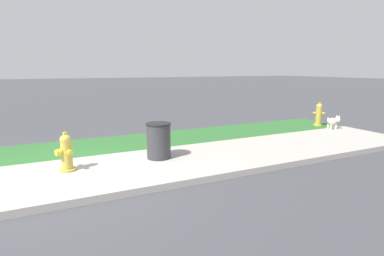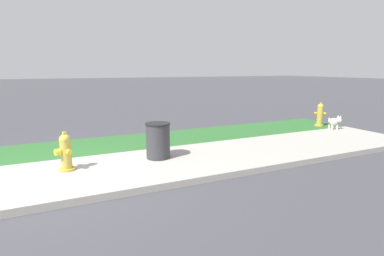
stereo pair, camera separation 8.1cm
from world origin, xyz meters
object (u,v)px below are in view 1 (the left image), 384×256
Objects in this scene: fire_hydrant_at_driveway at (66,153)px; small_white_dog at (334,121)px; trash_bin at (159,141)px; fire_hydrant_across_street at (319,114)px.

fire_hydrant_at_driveway is 1.49× the size of small_white_dog.
trash_bin is (-6.08, -0.57, 0.12)m from small_white_dog.
fire_hydrant_across_street is (8.02, 1.30, 0.03)m from fire_hydrant_at_driveway.
fire_hydrant_at_driveway is 1.85m from trash_bin.
small_white_dog is 0.65× the size of trash_bin.
fire_hydrant_across_street is 6.30m from trash_bin.
fire_hydrant_at_driveway is 8.13m from fire_hydrant_across_street.
fire_hydrant_at_driveway is 0.97× the size of trash_bin.
fire_hydrant_across_street is at bearing 87.43° from small_white_dog.
fire_hydrant_at_driveway is 0.94× the size of fire_hydrant_across_street.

